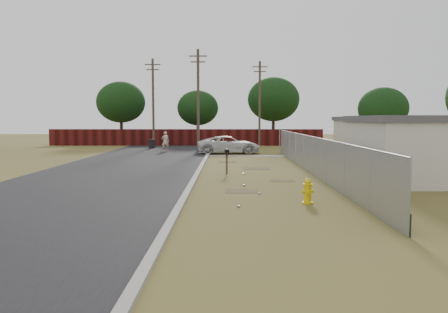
{
  "coord_description": "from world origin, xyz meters",
  "views": [
    {
      "loc": [
        -1.4,
        -22.69,
        2.97
      ],
      "look_at": [
        -1.58,
        -1.32,
        1.1
      ],
      "focal_mm": 35.0,
      "sensor_mm": 36.0,
      "label": 1
    }
  ],
  "objects_px": {
    "pedestrian": "(165,142)",
    "trash_bin": "(152,144)",
    "pickup_truck": "(229,145)",
    "mailbox": "(227,154)",
    "fire_hydrant": "(308,191)"
  },
  "relations": [
    {
      "from": "mailbox",
      "to": "pedestrian",
      "type": "relative_size",
      "value": 0.75
    },
    {
      "from": "fire_hydrant",
      "to": "trash_bin",
      "type": "relative_size",
      "value": 1.02
    },
    {
      "from": "fire_hydrant",
      "to": "trash_bin",
      "type": "bearing_deg",
      "value": 110.1
    },
    {
      "from": "pickup_truck",
      "to": "pedestrian",
      "type": "distance_m",
      "value": 6.03
    },
    {
      "from": "mailbox",
      "to": "trash_bin",
      "type": "height_order",
      "value": "mailbox"
    },
    {
      "from": "trash_bin",
      "to": "mailbox",
      "type": "bearing_deg",
      "value": -69.64
    },
    {
      "from": "pickup_truck",
      "to": "trash_bin",
      "type": "height_order",
      "value": "pickup_truck"
    },
    {
      "from": "mailbox",
      "to": "pedestrian",
      "type": "bearing_deg",
      "value": 109.29
    },
    {
      "from": "pickup_truck",
      "to": "pedestrian",
      "type": "bearing_deg",
      "value": 65.52
    },
    {
      "from": "mailbox",
      "to": "pickup_truck",
      "type": "xyz_separation_m",
      "value": [
        0.17,
        13.78,
        -0.33
      ]
    },
    {
      "from": "pedestrian",
      "to": "trash_bin",
      "type": "xyz_separation_m",
      "value": [
        -1.96,
        4.38,
        -0.44
      ]
    },
    {
      "from": "pedestrian",
      "to": "trash_bin",
      "type": "height_order",
      "value": "pedestrian"
    },
    {
      "from": "pedestrian",
      "to": "trash_bin",
      "type": "distance_m",
      "value": 4.82
    },
    {
      "from": "fire_hydrant",
      "to": "trash_bin",
      "type": "height_order",
      "value": "fire_hydrant"
    },
    {
      "from": "pickup_truck",
      "to": "pedestrian",
      "type": "xyz_separation_m",
      "value": [
        -5.69,
        2.0,
        0.16
      ]
    }
  ]
}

